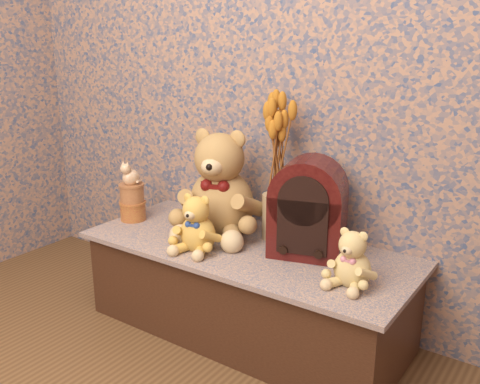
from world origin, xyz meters
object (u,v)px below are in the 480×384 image
(cathedral_radio, at_px, (308,207))
(teddy_large, at_px, (221,178))
(teddy_medium, at_px, (198,220))
(biscuit_tin_lower, at_px, (133,211))
(ceramic_vase, at_px, (276,216))
(cat_figurine, at_px, (131,172))
(teddy_small, at_px, (353,255))

(cathedral_radio, bearing_deg, teddy_large, 162.91)
(teddy_medium, relative_size, biscuit_tin_lower, 2.12)
(cathedral_radio, bearing_deg, teddy_medium, -167.09)
(cathedral_radio, xyz_separation_m, ceramic_vase, (-0.18, 0.07, -0.10))
(cat_figurine, bearing_deg, ceramic_vase, 18.84)
(teddy_small, bearing_deg, ceramic_vase, 156.79)
(cathedral_radio, bearing_deg, biscuit_tin_lower, 171.11)
(cathedral_radio, bearing_deg, cat_figurine, 171.11)
(cathedral_radio, height_order, biscuit_tin_lower, cathedral_radio)
(cat_figurine, bearing_deg, teddy_small, 1.49)
(teddy_medium, bearing_deg, teddy_small, -3.74)
(teddy_small, relative_size, cathedral_radio, 0.57)
(teddy_large, xyz_separation_m, ceramic_vase, (0.23, 0.06, -0.15))
(teddy_large, height_order, teddy_small, teddy_large)
(teddy_medium, height_order, teddy_small, teddy_medium)
(teddy_large, distance_m, cat_figurine, 0.44)
(teddy_small, distance_m, cathedral_radio, 0.31)
(teddy_large, height_order, ceramic_vase, teddy_large)
(teddy_medium, height_order, cathedral_radio, cathedral_radio)
(teddy_large, relative_size, teddy_small, 2.23)
(cathedral_radio, xyz_separation_m, cat_figurine, (-0.84, -0.11, 0.03))
(teddy_medium, distance_m, ceramic_vase, 0.34)
(cathedral_radio, height_order, ceramic_vase, cathedral_radio)
(teddy_large, distance_m, ceramic_vase, 0.28)
(ceramic_vase, bearing_deg, teddy_medium, -124.48)
(teddy_large, xyz_separation_m, cat_figurine, (-0.42, -0.11, -0.02))
(teddy_large, bearing_deg, teddy_medium, -96.45)
(teddy_small, xyz_separation_m, biscuit_tin_lower, (-1.09, 0.04, -0.07))
(ceramic_vase, relative_size, cat_figurine, 1.68)
(teddy_small, distance_m, biscuit_tin_lower, 1.10)
(biscuit_tin_lower, bearing_deg, cathedral_radio, 7.24)
(teddy_small, height_order, ceramic_vase, teddy_small)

